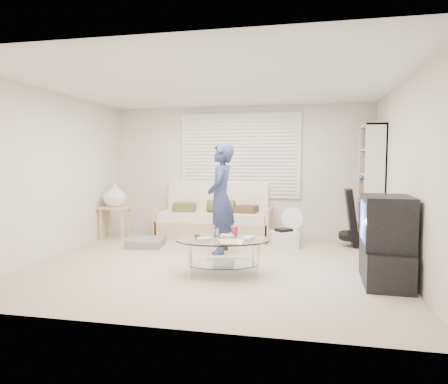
% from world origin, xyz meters
% --- Properties ---
extents(ground, '(5.00, 5.00, 0.00)m').
position_xyz_m(ground, '(0.00, 0.00, 0.00)').
color(ground, '#BBAA91').
rests_on(ground, ground).
extents(room_shell, '(5.02, 4.52, 2.51)m').
position_xyz_m(room_shell, '(0.00, 0.48, 1.63)').
color(room_shell, beige).
rests_on(room_shell, ground).
extents(window_blinds, '(2.32, 0.08, 1.62)m').
position_xyz_m(window_blinds, '(0.00, 2.20, 1.55)').
color(window_blinds, silver).
rests_on(window_blinds, ground).
extents(futon_sofa, '(2.13, 0.86, 1.04)m').
position_xyz_m(futon_sofa, '(-0.43, 1.87, 0.34)').
color(futon_sofa, tan).
rests_on(futon_sofa, ground).
extents(grey_floor_pillow, '(0.65, 0.65, 0.13)m').
position_xyz_m(grey_floor_pillow, '(-1.39, 0.86, 0.07)').
color(grey_floor_pillow, slate).
rests_on(grey_floor_pillow, ground).
extents(side_table, '(0.53, 0.43, 1.05)m').
position_xyz_m(side_table, '(-2.22, 1.39, 0.78)').
color(side_table, tan).
rests_on(side_table, ground).
extents(bookshelf, '(0.32, 0.86, 2.04)m').
position_xyz_m(bookshelf, '(2.32, 1.60, 1.02)').
color(bookshelf, white).
rests_on(bookshelf, ground).
extents(guitar_case, '(0.35, 0.36, 0.97)m').
position_xyz_m(guitar_case, '(2.02, 1.53, 0.43)').
color(guitar_case, black).
rests_on(guitar_case, ground).
extents(floor_fan, '(0.39, 0.26, 0.64)m').
position_xyz_m(floor_fan, '(1.04, 1.58, 0.37)').
color(floor_fan, white).
rests_on(floor_fan, ground).
extents(storage_bin, '(0.52, 0.42, 0.32)m').
position_xyz_m(storage_bin, '(0.91, 1.24, 0.14)').
color(storage_bin, white).
rests_on(storage_bin, ground).
extents(tv_unit, '(0.56, 0.98, 1.04)m').
position_xyz_m(tv_unit, '(2.20, -0.49, 0.51)').
color(tv_unit, black).
rests_on(tv_unit, ground).
extents(coffee_table, '(1.37, 1.05, 0.57)m').
position_xyz_m(coffee_table, '(0.24, -0.50, 0.36)').
color(coffee_table, silver).
rests_on(coffee_table, ground).
extents(standing_person, '(0.45, 0.65, 1.72)m').
position_xyz_m(standing_person, '(-0.04, 0.65, 0.86)').
color(standing_person, navy).
rests_on(standing_person, ground).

